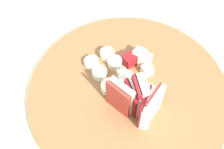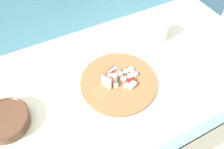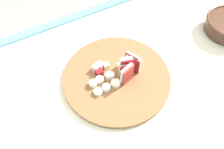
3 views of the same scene
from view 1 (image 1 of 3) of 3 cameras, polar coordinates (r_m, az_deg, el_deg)
The scene contains 4 objects.
cutting_board at distance 0.50m, azimuth 3.28°, elevation -3.51°, with size 0.34×0.34×0.02m, color brown.
apple_wedge_fan at distance 0.45m, azimuth 5.43°, elevation -5.37°, with size 0.08×0.07×0.07m.
apple_dice_pile at distance 0.50m, azimuth 5.19°, elevation 1.12°, with size 0.10×0.09×0.02m.
banana_slice_rows at distance 0.51m, azimuth -0.78°, elevation 0.97°, with size 0.09×0.06×0.01m.
Camera 1 is at (-0.21, 0.13, 1.34)m, focal length 46.18 mm.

